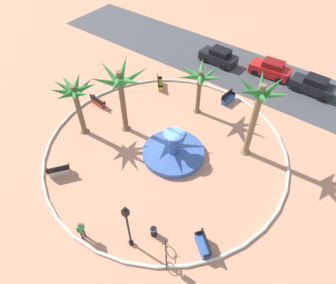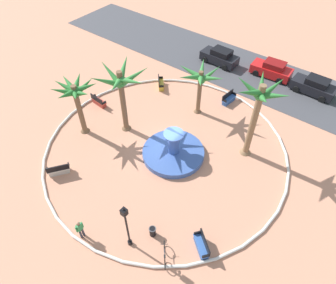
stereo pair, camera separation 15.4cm
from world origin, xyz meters
name	(u,v)px [view 1 (the left image)]	position (x,y,z in m)	size (l,w,h in m)	color
ground_plane	(166,149)	(0.00, 0.00, 0.00)	(80.00, 80.00, 0.00)	tan
plaza_curb	(166,148)	(0.00, 0.00, 0.10)	(19.00, 19.00, 0.20)	silver
street_asphalt	(246,71)	(0.00, 13.90, 0.01)	(48.00, 8.00, 0.03)	#424247
fountain	(173,152)	(0.84, -0.12, 0.32)	(4.79, 4.79, 2.32)	#38569E
palm_tree_near_fountain	(258,104)	(5.17, 3.53, 4.81)	(3.80, 3.65, 6.63)	brown
palm_tree_by_curb	(200,79)	(-0.56, 5.37, 3.44)	(4.10, 3.88, 4.45)	brown
palm_tree_mid_plaza	(121,86)	(-4.08, -0.13, 4.43)	(4.60, 4.37, 5.87)	brown
palm_tree_far_side	(75,95)	(-6.67, -2.49, 3.83)	(3.57, 3.52, 4.87)	brown
bench_east	(59,171)	(-4.71, -6.69, 0.35)	(1.33, 1.59, 1.00)	beige
bench_west	(228,99)	(0.94, 8.26, 0.35)	(0.68, 1.65, 1.00)	#335BA8
bench_north	(160,84)	(-5.52, 6.28, 0.35)	(1.43, 1.53, 1.00)	gold
bench_southeast	(203,246)	(6.75, -5.16, 0.35)	(1.57, 1.37, 1.00)	#335BA8
bench_southwest	(98,102)	(-8.29, 0.66, 0.35)	(1.64, 0.63, 1.00)	#B73D33
lamppost	(128,225)	(3.12, -7.56, 2.35)	(0.32, 0.32, 4.02)	black
trash_bin	(154,231)	(3.83, -6.24, 0.39)	(0.46, 0.46, 0.73)	black
bicycle_red_frame	(166,254)	(5.33, -6.94, 0.38)	(1.15, 1.36, 0.94)	black
person_cyclist_helmet	(81,230)	(0.48, -9.01, 0.94)	(0.22, 0.53, 1.68)	#33333D
parked_car_leftmost	(219,57)	(-3.24, 13.55, 0.78)	(4.04, 2.00, 1.67)	black
parked_car_second	(271,69)	(2.20, 14.65, 0.78)	(4.09, 2.10, 1.67)	red
parked_car_third	(313,85)	(6.58, 14.39, 0.78)	(4.04, 1.99, 1.67)	black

